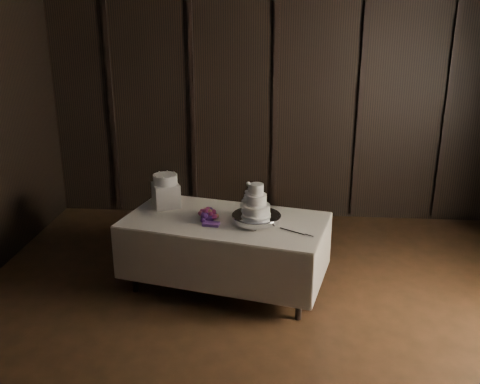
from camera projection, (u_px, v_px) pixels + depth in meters
name	position (u px, v px, depth m)	size (l,w,h in m)	color
room	(266.00, 197.00, 3.75)	(6.08, 7.08, 3.08)	black
display_table	(225.00, 250.00, 5.45)	(2.18, 1.47, 0.76)	silver
cake_stand	(256.00, 219.00, 5.22)	(0.48, 0.48, 0.09)	silver
wedding_cake	(254.00, 203.00, 5.15)	(0.30, 0.27, 0.32)	white
bouquet	(208.00, 215.00, 5.28)	(0.26, 0.36, 0.17)	#B94763
box_pedestal	(166.00, 195.00, 5.65)	(0.26, 0.26, 0.25)	white
small_cake	(165.00, 179.00, 5.59)	(0.25, 0.25, 0.10)	white
cake_knife	(292.00, 231.00, 5.03)	(0.37, 0.02, 0.01)	silver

